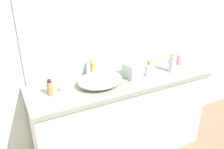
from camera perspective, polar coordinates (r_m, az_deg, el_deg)
name	(u,v)px	position (r m, az deg, el deg)	size (l,w,h in m)	color
bathroom_wall_rear	(103,23)	(2.24, -2.22, 12.15)	(6.00, 0.06, 2.60)	silver
vanity_counter	(121,118)	(2.39, 2.25, -10.19)	(1.69, 0.51, 0.84)	white
wall_mirror_panel	(110,2)	(2.19, -0.59, 16.74)	(1.60, 0.01, 1.28)	#B2BCC6
sink_basin	(100,80)	(2.04, -2.82, -1.34)	(0.39, 0.31, 0.10)	silver
faucet	(92,67)	(2.16, -4.72, 1.74)	(0.03, 0.12, 0.19)	gold
soap_dispenser	(148,69)	(2.24, 8.63, 1.24)	(0.06, 0.06, 0.16)	white
lotion_bottle	(50,88)	(1.96, -14.52, -3.11)	(0.05, 0.05, 0.13)	#A38450
perfume_bottle	(179,59)	(2.56, 15.69, 3.58)	(0.07, 0.07, 0.12)	#D1949B
spray_can	(172,63)	(2.36, 14.16, 2.61)	(0.06, 0.06, 0.18)	silver
tissue_box	(133,70)	(2.18, 4.91, 1.15)	(0.16, 0.16, 0.18)	#B9C4BE
candle_jar	(63,89)	(2.02, -11.65, -3.31)	(0.06, 0.06, 0.03)	silver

